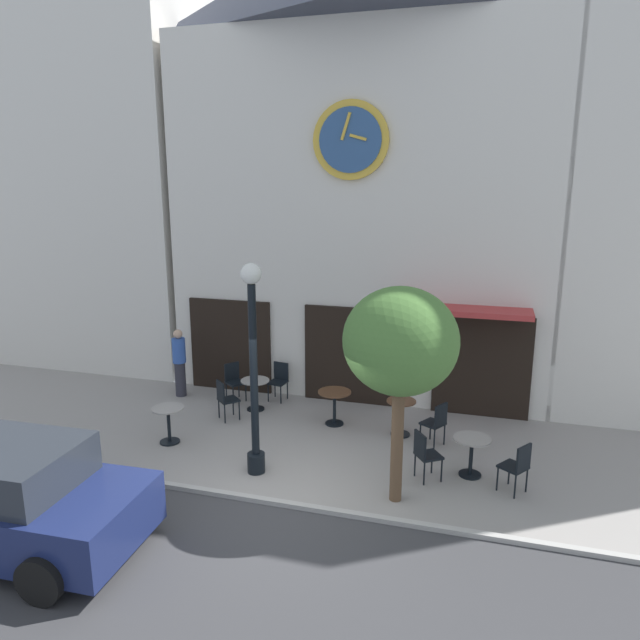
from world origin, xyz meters
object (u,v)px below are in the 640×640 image
Objects in this scene: street_tree at (400,343)px; cafe_chair_corner at (234,379)px; cafe_table_center_right at (168,419)px; cafe_chair_by_entrance at (225,397)px; cafe_chair_mid_row at (518,464)px; pedestrian_blue at (179,362)px; cafe_table_rightmost at (255,389)px; cafe_table_center_left at (471,450)px; cafe_chair_outer at (279,378)px; cafe_table_near_curb at (401,413)px; cafe_table_center at (335,401)px; cafe_chair_curbside at (436,421)px; street_lamp at (254,370)px; cafe_chair_right_end at (425,452)px.

street_tree reaches higher than cafe_chair_corner.
cafe_table_center_right is 0.83× the size of cafe_chair_by_entrance.
pedestrian_blue reaches higher than cafe_chair_mid_row.
cafe_table_rightmost is at bearing -9.03° from pedestrian_blue.
cafe_table_center_left is (5.86, 0.30, -0.01)m from cafe_table_center_right.
cafe_table_center_right is at bearing -114.18° from cafe_chair_outer.
cafe_table_center is at bearing 173.88° from cafe_table_near_curb.
cafe_chair_by_entrance is at bearing 179.65° from cafe_chair_curbside.
cafe_chair_mid_row reaches higher than cafe_table_rightmost.
street_lamp is 4.23× the size of cafe_chair_curbside.
cafe_chair_corner is at bearing 84.06° from cafe_table_center_right.
cafe_chair_mid_row is (1.92, 0.76, -2.16)m from street_tree.
cafe_chair_outer is (-3.79, 2.98, 0.00)m from cafe_chair_right_end.
street_lamp is at bearing -52.43° from cafe_chair_by_entrance.
cafe_table_center_right is at bearing 178.96° from cafe_chair_mid_row.
cafe_chair_by_entrance is 1.00× the size of cafe_chair_curbside.
cafe_table_center_left is 5.38m from cafe_chair_by_entrance.
cafe_table_center_left is 1.26m from cafe_chair_curbside.
cafe_table_rightmost is 4.23m from cafe_chair_curbside.
cafe_chair_corner is at bearing 157.22° from cafe_chair_mid_row.
cafe_chair_by_entrance is at bearing -118.87° from cafe_table_rightmost.
cafe_chair_mid_row is at bearing -18.31° from pedestrian_blue.
cafe_chair_curbside is at bearing 33.49° from street_lamp.
cafe_chair_right_end is 0.54× the size of pedestrian_blue.
cafe_table_near_curb is at bearing 111.09° from cafe_chair_right_end.
cafe_chair_outer is at bearing 65.03° from cafe_chair_by_entrance.
cafe_table_center_right is 2.70m from pedestrian_blue.
cafe_table_center_right is 2.33m from cafe_table_rightmost.
cafe_chair_curbside is 0.54× the size of pedestrian_blue.
cafe_chair_by_entrance is 1.00× the size of cafe_chair_corner.
cafe_table_center is 2.40m from cafe_chair_by_entrance.
cafe_table_center_right is at bearing -165.42° from cafe_chair_curbside.
cafe_chair_mid_row reaches higher than cafe_table_near_curb.
cafe_chair_corner is 1.00× the size of cafe_chair_outer.
street_lamp is at bearing -43.53° from pedestrian_blue.
cafe_table_center is at bearing 10.68° from cafe_chair_by_entrance.
cafe_chair_right_end is at bearing -22.26° from pedestrian_blue.
cafe_table_rightmost is 0.80× the size of cafe_chair_corner.
cafe_table_center_left is at bearing -20.38° from cafe_table_rightmost.
cafe_table_center is at bearing -15.33° from cafe_chair_corner.
cafe_table_center_right is at bearing 178.92° from cafe_chair_right_end.
cafe_table_center_right reaches higher than cafe_table_center_left.
cafe_table_center_left is at bearing 26.70° from cafe_chair_right_end.
street_tree is 5.52m from cafe_chair_outer.
cafe_table_near_curb is (2.26, 2.31, -1.44)m from street_lamp.
cafe_table_near_curb is 3.83m from cafe_chair_by_entrance.
cafe_table_near_curb is 0.84× the size of cafe_chair_mid_row.
cafe_chair_curbside is (4.56, -0.03, 0.00)m from cafe_chair_by_entrance.
cafe_chair_curbside is at bearing -9.95° from pedestrian_blue.
cafe_table_center is 0.83× the size of cafe_chair_outer.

